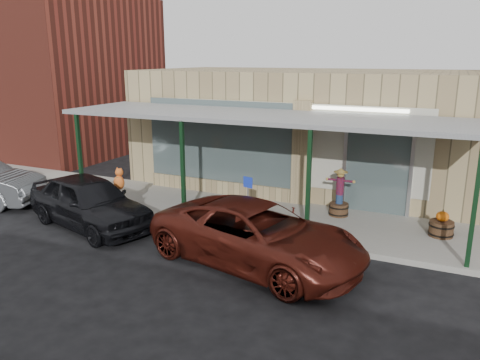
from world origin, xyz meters
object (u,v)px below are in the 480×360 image
at_px(parked_sedan, 90,202).
at_px(car_maroon, 257,235).
at_px(barrel_scarecrow, 339,200).
at_px(barrel_pumpkin, 441,227).
at_px(handicap_sign, 248,195).

xyz_separation_m(parked_sedan, car_maroon, (5.22, -0.33, -0.02)).
distance_m(barrel_scarecrow, car_maroon, 3.90).
bearing_deg(parked_sedan, barrel_scarecrow, -44.99).
height_order(barrel_scarecrow, barrel_pumpkin, barrel_scarecrow).
distance_m(barrel_pumpkin, parked_sedan, 9.53).
relative_size(barrel_pumpkin, handicap_sign, 0.52).
bearing_deg(car_maroon, handicap_sign, 42.65).
bearing_deg(car_maroon, barrel_scarecrow, -2.60).
bearing_deg(parked_sedan, barrel_pumpkin, -55.91).
bearing_deg(barrel_pumpkin, parked_sedan, -162.23).
height_order(handicap_sign, car_maroon, handicap_sign).
bearing_deg(handicap_sign, barrel_pumpkin, 31.57).
xyz_separation_m(barrel_pumpkin, handicap_sign, (-4.84, -1.49, 0.66)).
relative_size(barrel_pumpkin, car_maroon, 0.14).
bearing_deg(parked_sedan, car_maroon, -77.25).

